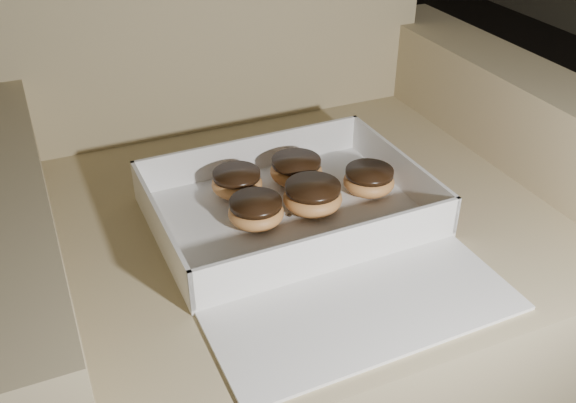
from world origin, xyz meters
The scene contains 12 objects.
floor centered at (0.00, 0.00, 0.00)m, with size 4.50×4.50×0.00m, color black.
armchair centered at (-0.12, 0.04, 0.32)m, with size 0.96×0.81×1.01m.
bakery_box centered at (-0.15, -0.10, 0.46)m, with size 0.40×0.47×0.07m.
donut_a centered at (-0.20, 0.02, 0.48)m, with size 0.08×0.08×0.04m.
donut_b centered at (-0.11, -0.06, 0.48)m, with size 0.09×0.09×0.04m.
donut_c centered at (-0.01, -0.05, 0.48)m, with size 0.08×0.08×0.04m.
donut_d centered at (-0.20, -0.06, 0.48)m, with size 0.08×0.08×0.04m.
donut_e centered at (-0.10, 0.02, 0.48)m, with size 0.08×0.08×0.04m.
crumb_a centered at (-0.15, -0.07, 0.46)m, with size 0.01×0.01×0.00m, color black.
crumb_b centered at (0.02, -0.17, 0.46)m, with size 0.01×0.01×0.00m, color black.
crumb_c centered at (-0.25, -0.15, 0.46)m, with size 0.01×0.01×0.00m, color black.
crumb_d centered at (-0.29, -0.17, 0.46)m, with size 0.01×0.01×0.00m, color black.
Camera 1 is at (-0.47, -0.78, 0.99)m, focal length 40.00 mm.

